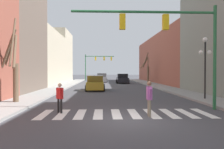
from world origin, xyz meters
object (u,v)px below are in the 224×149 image
Objects in this scene: street_lamp_right_corner at (205,55)px; street_tree_right_mid at (14,67)px; car_at_intersection at (95,83)px; car_parked_right_mid at (102,78)px; pedestrian_crossing_street at (149,95)px; pedestrian_near_right_corner at (60,95)px; traffic_signal_near at (171,33)px; traffic_signal_far at (96,61)px; street_tree_left_far at (147,70)px; car_parked_left_far at (122,79)px.

street_tree_right_mid is at bearing -174.78° from street_lamp_right_corner.
street_lamp_right_corner is 12.38m from car_at_intersection.
pedestrian_crossing_street is (2.40, -32.39, 0.19)m from car_parked_right_mid.
street_lamp_right_corner reaches higher than pedestrian_crossing_street.
car_parked_right_mid reaches higher than pedestrian_near_right_corner.
car_at_intersection is 14.52m from pedestrian_crossing_street.
street_lamp_right_corner is at bearing 44.87° from traffic_signal_near.
traffic_signal_near is at bearing 7.39° from car_parked_right_mid.
traffic_signal_far reaches higher than car_parked_right_mid.
street_tree_right_mid is (-5.57, -28.25, 1.60)m from car_parked_right_mid.
pedestrian_crossing_street is 1.09× the size of pedestrian_near_right_corner.
car_at_intersection is at bearing -88.53° from traffic_signal_far.
pedestrian_near_right_corner is 4.96m from street_tree_right_mid.
street_lamp_right_corner is 2.91× the size of pedestrian_near_right_corner.
street_tree_right_mid reaches higher than street_tree_left_far.
car_at_intersection is at bearing -166.20° from pedestrian_crossing_street.
traffic_signal_far reaches higher than car_parked_left_far.
traffic_signal_far reaches higher than pedestrian_near_right_corner.
pedestrian_near_right_corner is 0.30× the size of street_tree_left_far.
pedestrian_crossing_street is at bearing 4.24° from car_parked_right_mid.
car_parked_right_mid is at bearing 41.67° from car_parked_left_far.
street_lamp_right_corner is 13.30m from street_tree_right_mid.
car_at_intersection is (-4.61, 12.50, -3.52)m from traffic_signal_near.
car_parked_left_far is at bearing 69.07° from street_tree_right_mid.
traffic_signal_far is 13.59m from car_parked_left_far.
pedestrian_crossing_street is (3.71, -40.39, -3.46)m from traffic_signal_far.
street_tree_left_far is at bearing 58.70° from street_tree_right_mid.
pedestrian_crossing_street is at bearing -132.93° from traffic_signal_near.
pedestrian_near_right_corner is at bearing -173.67° from traffic_signal_near.
car_at_intersection is (0.67, -26.20, -3.68)m from traffic_signal_far.
street_tree_right_mid is (-9.55, 2.44, -1.88)m from traffic_signal_near.
street_tree_left_far is at bearing 144.65° from car_at_intersection.
street_tree_right_mid reaches higher than car_parked_right_mid.
car_parked_left_far is (4.29, 14.08, 0.02)m from car_at_intersection.
car_at_intersection is (-8.28, 8.85, -2.54)m from street_lamp_right_corner.
traffic_signal_far is at bearing 83.29° from street_tree_right_mid.
traffic_signal_near is 1.77× the size of car_parked_right_mid.
pedestrian_crossing_street reaches higher than car_at_intersection.
traffic_signal_near reaches higher than car_parked_right_mid.
pedestrian_near_right_corner is (-1.38, -13.16, 0.14)m from car_at_intersection.
traffic_signal_far reaches higher than traffic_signal_near.
car_at_intersection is at bearing -125.35° from street_tree_left_far.
pedestrian_near_right_corner is (-5.67, -27.25, 0.12)m from car_parked_left_far.
car_parked_left_far is at bearing 90.69° from traffic_signal_near.
car_parked_right_mid is (-7.64, 27.04, -2.50)m from street_lamp_right_corner.
street_tree_left_far is (7.58, -6.61, 1.56)m from car_parked_right_mid.
traffic_signal_far is at bearing 97.78° from traffic_signal_near.
traffic_signal_near reaches higher than street_tree_left_far.
street_tree_right_mid is at bearing 159.07° from car_parked_left_far.
car_parked_right_mid is 0.89× the size of street_tree_left_far.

